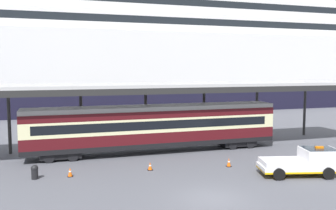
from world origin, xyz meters
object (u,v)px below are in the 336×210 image
(traffic_cone_mid, at_px, (150,166))
(service_truck, at_px, (305,161))
(train_carriage, at_px, (155,126))
(quay_bollard, at_px, (35,171))
(traffic_cone_near, at_px, (229,162))
(traffic_cone_far, at_px, (70,172))
(cruise_ship, at_px, (194,28))

(traffic_cone_mid, bearing_deg, service_truck, -24.40)
(train_carriage, distance_m, quay_bollard, 11.13)
(service_truck, xyz_separation_m, traffic_cone_mid, (-9.82, 4.45, -0.70))
(traffic_cone_near, xyz_separation_m, quay_bollard, (-13.71, 1.07, 0.19))
(train_carriage, distance_m, traffic_cone_mid, 6.06)
(traffic_cone_mid, relative_size, traffic_cone_far, 0.91)
(traffic_cone_far, bearing_deg, cruise_ship, 59.09)
(traffic_cone_near, distance_m, traffic_cone_mid, 5.92)
(cruise_ship, relative_size, quay_bollard, 172.24)
(train_carriage, height_order, traffic_cone_near, train_carriage)
(traffic_cone_near, distance_m, traffic_cone_far, 11.48)
(cruise_ship, relative_size, traffic_cone_far, 254.48)
(traffic_cone_near, bearing_deg, cruise_ship, 71.62)
(quay_bollard, bearing_deg, cruise_ship, 56.89)
(cruise_ship, bearing_deg, quay_bollard, -123.11)
(quay_bollard, bearing_deg, traffic_cone_near, -4.47)
(train_carriage, xyz_separation_m, service_truck, (7.98, -9.87, -1.32))
(train_carriage, relative_size, traffic_cone_near, 32.85)
(cruise_ship, height_order, traffic_cone_near, cruise_ship)
(traffic_cone_near, relative_size, traffic_cone_far, 1.03)
(cruise_ship, height_order, service_truck, cruise_ship)
(cruise_ship, bearing_deg, traffic_cone_near, -108.38)
(traffic_cone_mid, bearing_deg, traffic_cone_near, -8.27)
(cruise_ship, height_order, train_carriage, cruise_ship)
(cruise_ship, bearing_deg, traffic_cone_mid, -115.23)
(train_carriage, relative_size, service_truck, 3.96)
(service_truck, distance_m, traffic_cone_far, 16.07)
(cruise_ship, relative_size, traffic_cone_near, 247.49)
(service_truck, xyz_separation_m, quay_bollard, (-17.66, 4.67, -0.47))
(service_truck, height_order, traffic_cone_far, service_truck)
(train_carriage, bearing_deg, cruise_ship, 63.91)
(traffic_cone_near, distance_m, quay_bollard, 13.75)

